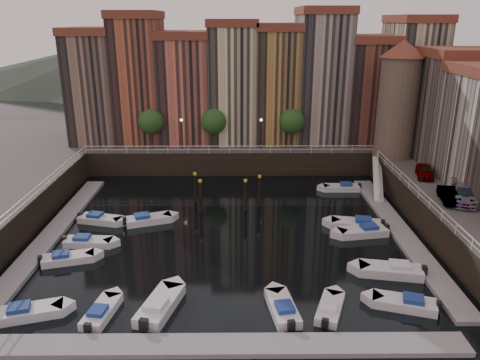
{
  "coord_description": "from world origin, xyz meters",
  "views": [
    {
      "loc": [
        0.87,
        -40.59,
        19.01
      ],
      "look_at": [
        1.24,
        4.0,
        3.59
      ],
      "focal_mm": 35.0,
      "sensor_mm": 36.0,
      "label": 1
    }
  ],
  "objects_px": {
    "corner_tower": "(398,98)",
    "mooring_pilings": "(225,193)",
    "boat_left_0": "(27,312)",
    "car_c": "(463,195)",
    "gangway": "(378,176)",
    "boat_left_1": "(67,258)",
    "car_a": "(425,172)",
    "boat_left_2": "(87,242)",
    "car_b": "(449,196)"
  },
  "relations": [
    {
      "from": "gangway",
      "to": "car_a",
      "type": "xyz_separation_m",
      "value": [
        3.7,
        -3.77,
        1.76
      ]
    },
    {
      "from": "gangway",
      "to": "car_c",
      "type": "distance_m",
      "value": 11.86
    },
    {
      "from": "corner_tower",
      "to": "boat_left_0",
      "type": "xyz_separation_m",
      "value": [
        -33.2,
        -28.24,
        -9.84
      ]
    },
    {
      "from": "boat_left_0",
      "to": "car_a",
      "type": "xyz_separation_m",
      "value": [
        34.0,
        19.97,
        3.32
      ]
    },
    {
      "from": "boat_left_0",
      "to": "boat_left_1",
      "type": "relative_size",
      "value": 1.06
    },
    {
      "from": "boat_left_1",
      "to": "car_c",
      "type": "height_order",
      "value": "car_c"
    },
    {
      "from": "mooring_pilings",
      "to": "car_b",
      "type": "bearing_deg",
      "value": -16.87
    },
    {
      "from": "boat_left_0",
      "to": "boat_left_2",
      "type": "xyz_separation_m",
      "value": [
        0.87,
        10.5,
        -0.02
      ]
    },
    {
      "from": "mooring_pilings",
      "to": "boat_left_2",
      "type": "distance_m",
      "value": 14.85
    },
    {
      "from": "gangway",
      "to": "car_a",
      "type": "bearing_deg",
      "value": -45.53
    },
    {
      "from": "boat_left_2",
      "to": "car_c",
      "type": "xyz_separation_m",
      "value": [
        33.91,
        2.41,
        3.41
      ]
    },
    {
      "from": "corner_tower",
      "to": "boat_left_1",
      "type": "relative_size",
      "value": 3.09
    },
    {
      "from": "boat_left_2",
      "to": "car_a",
      "type": "distance_m",
      "value": 34.62
    },
    {
      "from": "car_a",
      "to": "boat_left_1",
      "type": "bearing_deg",
      "value": -145.77
    },
    {
      "from": "boat_left_2",
      "to": "car_a",
      "type": "height_order",
      "value": "car_a"
    },
    {
      "from": "mooring_pilings",
      "to": "boat_left_2",
      "type": "bearing_deg",
      "value": -144.29
    },
    {
      "from": "corner_tower",
      "to": "car_c",
      "type": "xyz_separation_m",
      "value": [
        1.58,
        -15.33,
        -6.44
      ]
    },
    {
      "from": "mooring_pilings",
      "to": "car_a",
      "type": "distance_m",
      "value": 21.23
    },
    {
      "from": "boat_left_1",
      "to": "car_c",
      "type": "relative_size",
      "value": 0.86
    },
    {
      "from": "boat_left_1",
      "to": "car_c",
      "type": "bearing_deg",
      "value": -7.02
    },
    {
      "from": "mooring_pilings",
      "to": "boat_left_1",
      "type": "distance_m",
      "value": 17.34
    },
    {
      "from": "boat_left_0",
      "to": "boat_left_2",
      "type": "distance_m",
      "value": 10.53
    },
    {
      "from": "boat_left_2",
      "to": "car_b",
      "type": "height_order",
      "value": "car_b"
    },
    {
      "from": "corner_tower",
      "to": "car_a",
      "type": "xyz_separation_m",
      "value": [
        0.8,
        -8.27,
        -6.52
      ]
    },
    {
      "from": "mooring_pilings",
      "to": "boat_left_1",
      "type": "height_order",
      "value": "mooring_pilings"
    },
    {
      "from": "boat_left_0",
      "to": "corner_tower",
      "type": "bearing_deg",
      "value": 24.08
    },
    {
      "from": "gangway",
      "to": "boat_left_0",
      "type": "height_order",
      "value": "gangway"
    },
    {
      "from": "boat_left_0",
      "to": "car_b",
      "type": "relative_size",
      "value": 1.19
    },
    {
      "from": "car_c",
      "to": "corner_tower",
      "type": "bearing_deg",
      "value": 114.38
    },
    {
      "from": "corner_tower",
      "to": "boat_left_2",
      "type": "xyz_separation_m",
      "value": [
        -32.33,
        -17.74,
        -9.86
      ]
    },
    {
      "from": "mooring_pilings",
      "to": "boat_left_0",
      "type": "xyz_separation_m",
      "value": [
        -12.88,
        -19.13,
        -1.29
      ]
    },
    {
      "from": "boat_left_0",
      "to": "car_c",
      "type": "distance_m",
      "value": 37.26
    },
    {
      "from": "corner_tower",
      "to": "boat_left_2",
      "type": "bearing_deg",
      "value": -151.25
    },
    {
      "from": "boat_left_1",
      "to": "gangway",
      "type": "bearing_deg",
      "value": 12.37
    },
    {
      "from": "gangway",
      "to": "mooring_pilings",
      "type": "xyz_separation_m",
      "value": [
        -17.42,
        -4.6,
        -0.27
      ]
    },
    {
      "from": "corner_tower",
      "to": "car_b",
      "type": "xyz_separation_m",
      "value": [
        0.33,
        -15.37,
        -6.54
      ]
    },
    {
      "from": "boat_left_1",
      "to": "boat_left_2",
      "type": "xyz_separation_m",
      "value": [
        0.78,
        3.0,
        0.0
      ]
    },
    {
      "from": "boat_left_0",
      "to": "car_a",
      "type": "relative_size",
      "value": 1.19
    },
    {
      "from": "car_c",
      "to": "boat_left_2",
      "type": "bearing_deg",
      "value": -157.45
    },
    {
      "from": "boat_left_1",
      "to": "car_b",
      "type": "bearing_deg",
      "value": -6.76
    },
    {
      "from": "mooring_pilings",
      "to": "boat_left_1",
      "type": "bearing_deg",
      "value": -137.73
    },
    {
      "from": "corner_tower",
      "to": "gangway",
      "type": "distance_m",
      "value": 9.86
    },
    {
      "from": "boat_left_2",
      "to": "car_a",
      "type": "relative_size",
      "value": 1.11
    },
    {
      "from": "boat_left_1",
      "to": "car_c",
      "type": "xyz_separation_m",
      "value": [
        34.7,
        5.41,
        3.42
      ]
    },
    {
      "from": "boat_left_0",
      "to": "car_a",
      "type": "height_order",
      "value": "car_a"
    },
    {
      "from": "corner_tower",
      "to": "mooring_pilings",
      "type": "xyz_separation_m",
      "value": [
        -20.32,
        -9.1,
        -8.54
      ]
    },
    {
      "from": "mooring_pilings",
      "to": "car_a",
      "type": "relative_size",
      "value": 1.83
    },
    {
      "from": "car_b",
      "to": "car_c",
      "type": "xyz_separation_m",
      "value": [
        1.26,
        0.04,
        0.1
      ]
    },
    {
      "from": "gangway",
      "to": "car_a",
      "type": "relative_size",
      "value": 2.1
    },
    {
      "from": "gangway",
      "to": "corner_tower",
      "type": "bearing_deg",
      "value": 57.2
    }
  ]
}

